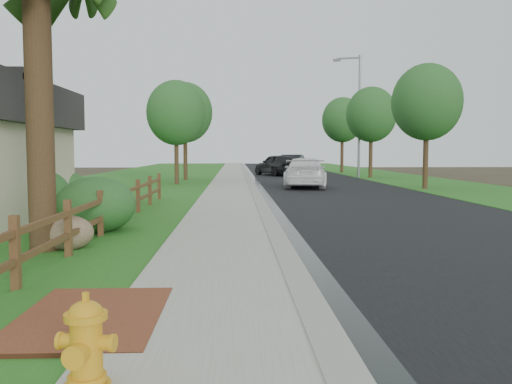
{
  "coord_description": "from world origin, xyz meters",
  "views": [
    {
      "loc": [
        -0.54,
        -7.18,
        1.98
      ],
      "look_at": [
        -0.08,
        4.49,
        1.1
      ],
      "focal_mm": 38.0,
      "sensor_mm": 36.0,
      "label": 1
    }
  ],
  "objects_px": {
    "white_suv": "(305,173)",
    "streetlight": "(357,109)",
    "ranch_fence": "(112,206)",
    "fire_hydrant": "(86,346)",
    "dark_car_mid": "(277,165)"
  },
  "relations": [
    {
      "from": "fire_hydrant",
      "to": "white_suv",
      "type": "relative_size",
      "value": 0.14
    },
    {
      "from": "ranch_fence",
      "to": "fire_hydrant",
      "type": "height_order",
      "value": "ranch_fence"
    },
    {
      "from": "ranch_fence",
      "to": "fire_hydrant",
      "type": "distance_m",
      "value": 9.6
    },
    {
      "from": "ranch_fence",
      "to": "fire_hydrant",
      "type": "bearing_deg",
      "value": -78.59
    },
    {
      "from": "white_suv",
      "to": "streetlight",
      "type": "xyz_separation_m",
      "value": [
        5.26,
        10.79,
        4.31
      ]
    },
    {
      "from": "ranch_fence",
      "to": "streetlight",
      "type": "height_order",
      "value": "streetlight"
    },
    {
      "from": "ranch_fence",
      "to": "streetlight",
      "type": "distance_m",
      "value": 29.56
    },
    {
      "from": "dark_car_mid",
      "to": "streetlight",
      "type": "relative_size",
      "value": 0.57
    },
    {
      "from": "white_suv",
      "to": "dark_car_mid",
      "type": "bearing_deg",
      "value": -81.34
    },
    {
      "from": "white_suv",
      "to": "dark_car_mid",
      "type": "distance_m",
      "value": 14.62
    },
    {
      "from": "fire_hydrant",
      "to": "streetlight",
      "type": "distance_m",
      "value": 37.69
    },
    {
      "from": "dark_car_mid",
      "to": "streetlight",
      "type": "bearing_deg",
      "value": 122.21
    },
    {
      "from": "ranch_fence",
      "to": "streetlight",
      "type": "relative_size",
      "value": 1.87
    },
    {
      "from": "dark_car_mid",
      "to": "fire_hydrant",
      "type": "bearing_deg",
      "value": 59.82
    },
    {
      "from": "white_suv",
      "to": "streetlight",
      "type": "relative_size",
      "value": 0.61
    }
  ]
}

